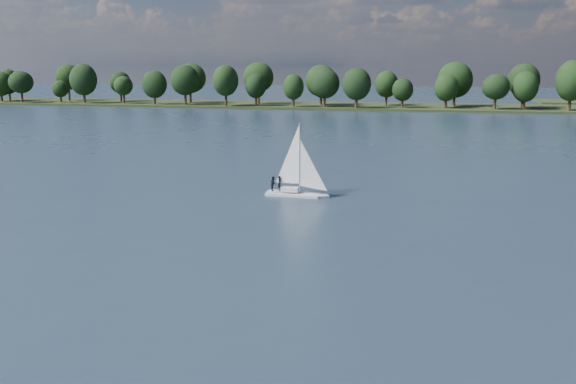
# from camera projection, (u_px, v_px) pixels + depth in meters

# --- Properties ---
(ground) EXTENTS (700.00, 700.00, 0.00)m
(ground) POSITION_uv_depth(u_px,v_px,m) (365.00, 145.00, 121.34)
(ground) COLOR #233342
(ground) RESTS_ON ground
(far_shore) EXTENTS (660.00, 40.00, 1.50)m
(far_shore) POSITION_uv_depth(u_px,v_px,m) (405.00, 108.00, 227.99)
(far_shore) COLOR black
(far_shore) RESTS_ON ground
(sailboat) EXTENTS (6.83, 2.08, 8.93)m
(sailboat) POSITION_uv_depth(u_px,v_px,m) (294.00, 175.00, 73.89)
(sailboat) COLOR silver
(sailboat) RESTS_ON ground
(treeline) EXTENTS (562.32, 73.58, 18.21)m
(treeline) POSITION_uv_depth(u_px,v_px,m) (360.00, 84.00, 226.38)
(treeline) COLOR black
(treeline) RESTS_ON ground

